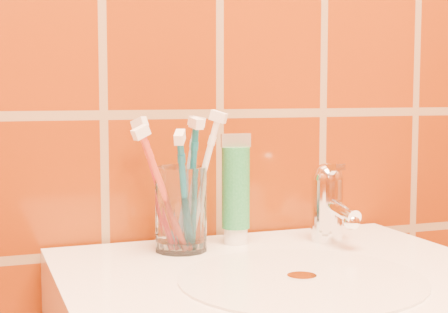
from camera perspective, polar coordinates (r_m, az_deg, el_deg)
name	(u,v)px	position (r m, az deg, el deg)	size (l,w,h in m)	color
glass_tumbler	(181,209)	(0.98, -3.61, -4.38)	(0.07, 0.07, 0.12)	white
toothpaste_tube	(236,193)	(1.02, 0.98, -3.01)	(0.05, 0.04, 0.16)	white
faucet	(329,200)	(1.05, 8.69, -3.58)	(0.05, 0.11, 0.12)	white
toothbrush_0	(187,183)	(0.99, -3.09, -2.24)	(0.06, 0.03, 0.20)	#79AAD7
toothbrush_1	(184,194)	(0.94, -3.34, -3.15)	(0.05, 0.08, 0.18)	#0D5874
toothbrush_2	(201,182)	(0.97, -1.94, -2.14)	(0.06, 0.06, 0.21)	white
toothbrush_3	(164,192)	(0.95, -5.04, -2.95)	(0.09, 0.05, 0.19)	#C23E29
toothbrush_4	(192,186)	(0.96, -2.70, -2.45)	(0.03, 0.05, 0.20)	#0D5F74
toothbrush_5	(158,185)	(0.99, -5.52, -2.37)	(0.06, 0.08, 0.19)	#AC242D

